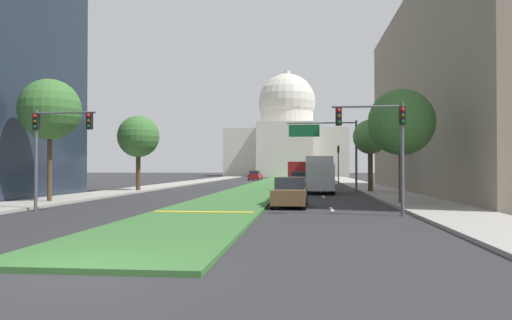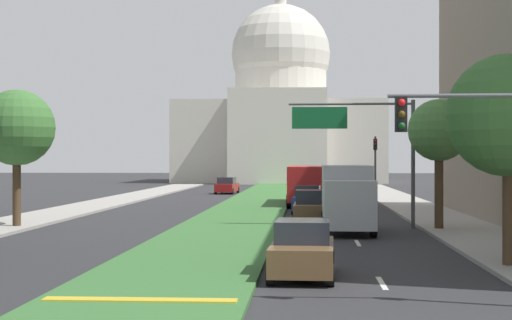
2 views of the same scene
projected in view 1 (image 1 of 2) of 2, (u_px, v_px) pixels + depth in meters
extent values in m
plane|color=#2B2B2D|center=(272.00, 183.00, 67.81)|extent=(260.00, 260.00, 0.00)
cube|color=#386B33|center=(269.00, 184.00, 62.01)|extent=(5.20, 104.92, 0.14)
cube|color=gold|center=(204.00, 212.00, 22.07)|extent=(4.68, 0.50, 0.04)
cube|color=silver|center=(332.00, 209.00, 25.42)|extent=(0.16, 2.40, 0.01)
cube|color=silver|center=(324.00, 197.00, 36.18)|extent=(0.16, 2.40, 0.01)
cube|color=silver|center=(321.00, 192.00, 43.12)|extent=(0.16, 2.40, 0.01)
cube|color=silver|center=(317.00, 186.00, 57.22)|extent=(0.16, 2.40, 0.01)
cube|color=silver|center=(315.00, 184.00, 63.97)|extent=(0.16, 2.40, 0.01)
cube|color=#9E9991|center=(169.00, 185.00, 57.40)|extent=(4.00, 104.92, 0.15)
cube|color=#9E9991|center=(365.00, 186.00, 55.03)|extent=(4.00, 104.92, 0.15)
cube|color=beige|center=(287.00, 153.00, 125.88)|extent=(30.62, 22.05, 11.91)
cube|color=beige|center=(285.00, 149.00, 112.93)|extent=(13.47, 4.00, 13.10)
cylinder|color=beige|center=(287.00, 122.00, 126.01)|extent=(13.93, 13.93, 5.01)
sphere|color=beige|center=(287.00, 102.00, 126.09)|extent=(15.09, 15.09, 15.09)
cylinder|color=beige|center=(287.00, 77.00, 126.20)|extent=(1.80, 1.80, 3.00)
cylinder|color=#515456|center=(36.00, 160.00, 24.51)|extent=(0.16, 0.16, 5.20)
cube|color=black|center=(36.00, 122.00, 24.55)|extent=(0.28, 0.24, 0.84)
sphere|color=red|center=(35.00, 116.00, 24.41)|extent=(0.18, 0.18, 0.18)
sphere|color=#4C380F|center=(35.00, 121.00, 24.41)|extent=(0.18, 0.18, 0.18)
sphere|color=#0F4219|center=(35.00, 127.00, 24.40)|extent=(0.18, 0.18, 0.18)
cylinder|color=#515456|center=(66.00, 113.00, 24.39)|extent=(3.20, 0.10, 0.10)
cube|color=black|center=(90.00, 121.00, 24.25)|extent=(0.28, 0.24, 0.84)
sphere|color=red|center=(88.00, 115.00, 24.12)|extent=(0.18, 0.18, 0.18)
sphere|color=#4C380F|center=(88.00, 121.00, 24.11)|extent=(0.18, 0.18, 0.18)
sphere|color=#0F4219|center=(88.00, 126.00, 24.11)|extent=(0.18, 0.18, 0.18)
cylinder|color=#515456|center=(402.00, 159.00, 21.73)|extent=(0.16, 0.16, 5.20)
cube|color=black|center=(402.00, 116.00, 21.76)|extent=(0.28, 0.24, 0.84)
sphere|color=red|center=(403.00, 109.00, 21.63)|extent=(0.18, 0.18, 0.18)
sphere|color=#4C380F|center=(403.00, 116.00, 21.62)|extent=(0.18, 0.18, 0.18)
sphere|color=#0F4219|center=(403.00, 122.00, 21.62)|extent=(0.18, 0.18, 0.18)
cylinder|color=#515456|center=(367.00, 107.00, 21.93)|extent=(3.20, 0.10, 0.10)
cube|color=black|center=(339.00, 117.00, 22.05)|extent=(0.28, 0.24, 0.84)
sphere|color=red|center=(339.00, 110.00, 21.92)|extent=(0.18, 0.18, 0.18)
sphere|color=#4C380F|center=(339.00, 116.00, 21.92)|extent=(0.18, 0.18, 0.18)
sphere|color=#0F4219|center=(339.00, 122.00, 21.91)|extent=(0.18, 0.18, 0.18)
cylinder|color=#515456|center=(338.00, 165.00, 62.91)|extent=(0.16, 0.16, 5.20)
cube|color=black|center=(338.00, 150.00, 62.94)|extent=(0.28, 0.24, 0.84)
sphere|color=red|center=(338.00, 147.00, 62.80)|extent=(0.18, 0.18, 0.18)
sphere|color=#4C380F|center=(338.00, 150.00, 62.80)|extent=(0.18, 0.18, 0.18)
sphere|color=#0F4219|center=(338.00, 152.00, 62.79)|extent=(0.18, 0.18, 0.18)
cylinder|color=#515456|center=(356.00, 156.00, 42.99)|extent=(0.20, 0.20, 6.50)
cylinder|color=#515456|center=(321.00, 123.00, 43.35)|extent=(6.27, 0.12, 0.12)
cube|color=#146033|center=(304.00, 131.00, 43.45)|extent=(2.80, 0.08, 1.10)
cylinder|color=#4C3823|center=(50.00, 165.00, 29.48)|extent=(0.29, 0.29, 4.80)
sphere|color=#3D7033|center=(50.00, 109.00, 29.53)|extent=(3.79, 3.79, 3.79)
cylinder|color=#4C3823|center=(402.00, 173.00, 28.06)|extent=(0.33, 0.33, 3.84)
sphere|color=#3D7033|center=(401.00, 122.00, 28.11)|extent=(3.93, 3.93, 3.93)
cylinder|color=#4C3823|center=(138.00, 170.00, 43.76)|extent=(0.41, 0.41, 4.04)
sphere|color=#3D7033|center=(138.00, 136.00, 43.81)|extent=(3.84, 3.84, 3.84)
cylinder|color=#4C3823|center=(370.00, 170.00, 41.47)|extent=(0.43, 0.43, 4.09)
sphere|color=#4C7F3D|center=(370.00, 137.00, 41.52)|extent=(3.02, 3.02, 3.02)
cube|color=brown|center=(290.00, 196.00, 26.69)|extent=(1.96, 4.40, 0.81)
cube|color=#282D38|center=(290.00, 183.00, 26.87)|extent=(1.67, 2.13, 0.66)
cylinder|color=black|center=(304.00, 204.00, 24.87)|extent=(0.24, 0.65, 0.64)
cylinder|color=black|center=(272.00, 204.00, 25.09)|extent=(0.24, 0.65, 0.64)
cylinder|color=black|center=(306.00, 200.00, 28.27)|extent=(0.24, 0.65, 0.64)
cylinder|color=black|center=(278.00, 199.00, 28.50)|extent=(0.24, 0.65, 0.64)
cube|color=brown|center=(300.00, 184.00, 45.82)|extent=(1.88, 4.51, 0.89)
cube|color=#282D38|center=(300.00, 175.00, 46.01)|extent=(1.64, 2.17, 0.73)
cylinder|color=black|center=(309.00, 188.00, 43.93)|extent=(0.23, 0.64, 0.64)
cylinder|color=black|center=(290.00, 188.00, 44.12)|extent=(0.23, 0.64, 0.64)
cylinder|color=black|center=(309.00, 187.00, 47.50)|extent=(0.23, 0.64, 0.64)
cylinder|color=black|center=(292.00, 186.00, 47.69)|extent=(0.23, 0.64, 0.64)
cube|color=navy|center=(299.00, 181.00, 55.02)|extent=(2.05, 4.66, 0.86)
cube|color=#282D38|center=(299.00, 174.00, 55.21)|extent=(1.69, 2.28, 0.70)
cylinder|color=black|center=(305.00, 185.00, 53.08)|extent=(0.26, 0.65, 0.64)
cylinder|color=black|center=(291.00, 184.00, 53.35)|extent=(0.26, 0.65, 0.64)
cylinder|color=black|center=(307.00, 183.00, 56.69)|extent=(0.26, 0.65, 0.64)
cylinder|color=black|center=(294.00, 183.00, 56.95)|extent=(0.26, 0.65, 0.64)
cube|color=silver|center=(313.00, 178.00, 72.21)|extent=(2.07, 4.31, 0.80)
cube|color=#282D38|center=(313.00, 173.00, 72.39)|extent=(1.76, 2.10, 0.66)
cylinder|color=black|center=(320.00, 180.00, 70.48)|extent=(0.24, 0.65, 0.64)
cylinder|color=black|center=(308.00, 180.00, 70.59)|extent=(0.24, 0.65, 0.64)
cylinder|color=black|center=(318.00, 180.00, 73.81)|extent=(0.24, 0.65, 0.64)
cylinder|color=black|center=(307.00, 180.00, 73.93)|extent=(0.24, 0.65, 0.64)
cube|color=maroon|center=(255.00, 177.00, 83.75)|extent=(2.11, 4.75, 0.79)
cube|color=#282D38|center=(255.00, 173.00, 83.58)|extent=(1.74, 2.33, 0.65)
cylinder|color=black|center=(252.00, 178.00, 85.73)|extent=(0.26, 0.65, 0.64)
cylinder|color=black|center=(261.00, 178.00, 85.45)|extent=(0.26, 0.65, 0.64)
cylinder|color=black|center=(249.00, 178.00, 82.04)|extent=(0.26, 0.65, 0.64)
cylinder|color=black|center=(258.00, 179.00, 81.77)|extent=(0.26, 0.65, 0.64)
cube|color=#BCBCC1|center=(320.00, 177.00, 38.71)|extent=(2.30, 2.00, 2.20)
cube|color=#B2B2B7|center=(319.00, 172.00, 41.90)|extent=(2.30, 4.40, 2.80)
cylinder|color=black|center=(333.00, 189.00, 38.59)|extent=(0.30, 0.90, 0.90)
cylinder|color=black|center=(307.00, 189.00, 38.80)|extent=(0.30, 0.90, 0.90)
cylinder|color=black|center=(330.00, 187.00, 42.87)|extent=(0.30, 0.90, 0.90)
cylinder|color=black|center=(307.00, 187.00, 43.08)|extent=(0.30, 0.90, 0.90)
cube|color=#B21E1E|center=(299.00, 171.00, 63.59)|extent=(2.50, 11.00, 2.50)
cube|color=#232833|center=(299.00, 169.00, 63.59)|extent=(2.52, 10.12, 0.90)
cylinder|color=black|center=(307.00, 181.00, 59.18)|extent=(0.32, 1.00, 1.00)
cylinder|color=black|center=(289.00, 181.00, 59.41)|extent=(0.32, 1.00, 1.00)
cylinder|color=black|center=(307.00, 180.00, 67.33)|extent=(0.32, 1.00, 1.00)
cylinder|color=black|center=(291.00, 180.00, 67.57)|extent=(0.32, 1.00, 1.00)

